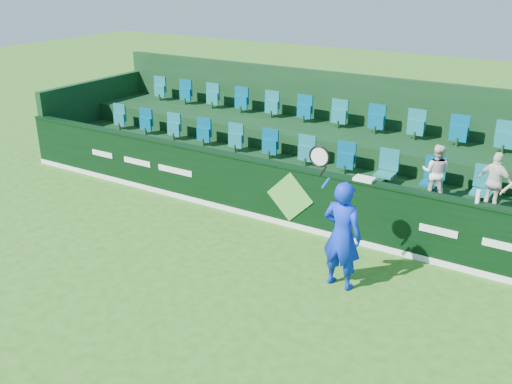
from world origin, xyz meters
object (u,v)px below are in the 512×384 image
Objects in this scene: spectator_left at (436,172)px; spectator_middle at (495,182)px; towel at (364,179)px; drinks_bottle at (478,196)px; tennis_player at (342,235)px.

spectator_left is 0.98× the size of spectator_middle.
spectator_left reaches higher than towel.
spectator_left reaches higher than drinks_bottle.
towel is 2.11m from drinks_bottle.
spectator_middle is at bearing 175.66° from spectator_left.
spectator_left is (0.75, 2.85, 0.39)m from tennis_player.
towel is 1.62× the size of drinks_bottle.
drinks_bottle is at bearing 128.49° from spectator_left.
towel is at bearing 41.94° from spectator_left.
tennis_player is 2.25× the size of spectator_left.
drinks_bottle is (1.79, 1.73, 0.48)m from tennis_player.
spectator_middle is 4.92× the size of drinks_bottle.
tennis_player is 2.97m from spectator_left.
spectator_middle is 2.46m from towel.
tennis_player is 3.43m from spectator_middle.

